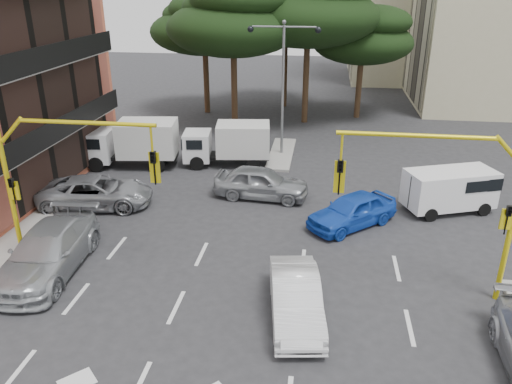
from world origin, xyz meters
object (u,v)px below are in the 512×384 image
box_truck_b (228,144)px  car_silver_cross_b (261,182)px  car_blue_compact (352,210)px  car_silver_wagon (48,251)px  car_silver_cross_a (96,192)px  street_lamp_center (283,65)px  signal_mast_right (458,190)px  box_truck_a (131,144)px  van_white (449,191)px  car_white_hatch (296,298)px  signal_mast_left (52,169)px

box_truck_b → car_silver_cross_b: bearing=-157.6°
car_blue_compact → car_silver_wagon: size_ratio=0.76×
car_silver_cross_a → car_silver_cross_b: 7.90m
street_lamp_center → car_silver_wagon: (-7.24, -14.45, -4.61)m
signal_mast_right → car_silver_wagon: signal_mast_right is taller
box_truck_a → car_silver_cross_b: bearing=-121.2°
car_silver_cross_b → van_white: 8.80m
signal_mast_right → box_truck_b: (-9.74, 11.83, -2.66)m
car_white_hatch → car_silver_cross_a: car_silver_cross_a is taller
street_lamp_center → car_white_hatch: street_lamp_center is taller
street_lamp_center → car_silver_cross_a: 12.76m
car_silver_wagon → box_truck_a: bearing=92.2°
car_silver_wagon → car_silver_cross_a: car_silver_wagon is taller
car_silver_cross_b → box_truck_b: box_truck_b is taller
signal_mast_right → van_white: bearing=77.3°
signal_mast_right → signal_mast_left: size_ratio=1.00×
street_lamp_center → van_white: size_ratio=1.93×
van_white → box_truck_b: size_ratio=0.81×
signal_mast_left → street_lamp_center: bearing=64.1°
signal_mast_right → box_truck_b: size_ratio=1.20×
car_blue_compact → car_silver_cross_b: (-4.32, 2.52, 0.06)m
signal_mast_left → car_silver_cross_a: (-1.20, 5.25, -3.16)m
car_silver_wagon → van_white: size_ratio=1.40×
car_silver_wagon → car_silver_cross_b: car_silver_wagon is taller
car_silver_cross_a → signal_mast_right: bearing=-119.5°
signal_mast_left → box_truck_b: (3.87, 11.83, -2.66)m
box_truck_b → car_blue_compact: bearing=-142.8°
car_silver_wagon → box_truck_b: box_truck_b is taller
car_blue_compact → box_truck_a: 13.69m
signal_mast_left → car_silver_cross_a: signal_mast_left is taller
car_silver_cross_b → signal_mast_left: bearing=144.0°
street_lamp_center → car_blue_compact: bearing=-66.8°
street_lamp_center → car_blue_compact: size_ratio=1.82×
van_white → box_truck_a: 17.19m
van_white → box_truck_a: (-16.76, 3.80, 0.32)m
car_white_hatch → box_truck_a: box_truck_a is taller
signal_mast_right → street_lamp_center: street_lamp_center is taller
signal_mast_right → signal_mast_left: same height
box_truck_a → box_truck_b: box_truck_a is taller
car_silver_wagon → box_truck_a: box_truck_a is taller
box_truck_a → box_truck_b: 5.51m
signal_mast_left → car_blue_compact: signal_mast_left is taller
box_truck_a → box_truck_b: (5.43, 0.97, -0.10)m
signal_mast_left → box_truck_b: signal_mast_left is taller
car_blue_compact → box_truck_b: (-6.86, 6.97, 0.50)m
car_blue_compact → car_silver_cross_b: car_silver_cross_b is taller
car_silver_cross_b → box_truck_a: 8.71m
signal_mast_right → car_silver_cross_a: size_ratio=1.14×
signal_mast_left → van_white: size_ratio=1.49×
street_lamp_center → box_truck_a: bearing=-159.4°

